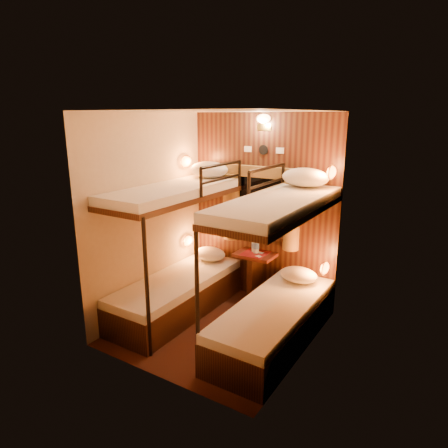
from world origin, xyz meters
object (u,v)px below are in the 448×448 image
Objects in this scene: table at (255,271)px; bunk_right at (275,294)px; bottle_left at (256,245)px; bunk_left at (177,269)px; bottle_right at (254,245)px.

bunk_right is at bearing -50.33° from table.
bunk_right reaches higher than table.
bunk_left is at bearing -129.03° from bottle_left.
bottle_left is 1.17× the size of bottle_right.
bottle_right is (-0.05, 0.03, -0.02)m from bottle_left.
bunk_left is 1.30m from bunk_right.
bottle_left reaches higher than table.
bunk_left is at bearing -129.67° from table.
bottle_right is at bearing 129.73° from bunk_right.
bottle_left is at bearing 84.57° from table.
table is at bearing 129.67° from bunk_right.
bunk_left is 7.15× the size of bottle_left.
bottle_left is at bearing 50.97° from bunk_left.
table is (0.65, 0.78, -0.14)m from bunk_left.
bottle_left is 0.06m from bottle_right.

